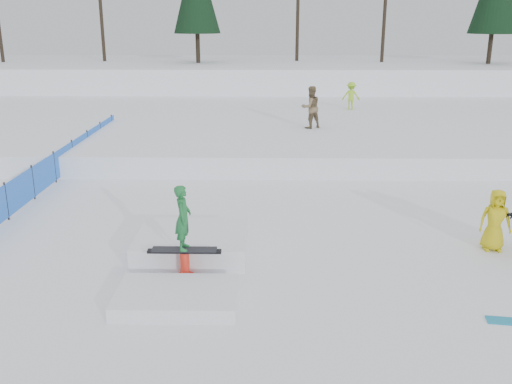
{
  "coord_description": "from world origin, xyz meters",
  "views": [
    {
      "loc": [
        0.74,
        -12.22,
        5.48
      ],
      "look_at": [
        0.5,
        2.0,
        1.1
      ],
      "focal_mm": 40.0,
      "sensor_mm": 36.0,
      "label": 1
    }
  ],
  "objects_px": {
    "walker_olive": "(311,107)",
    "spectator_yellow": "(495,220)",
    "walker_ygreen": "(351,96)",
    "jib_rail_feature": "(188,255)",
    "safety_fence": "(55,167)"
  },
  "relations": [
    {
      "from": "walker_ygreen",
      "to": "jib_rail_feature",
      "type": "height_order",
      "value": "walker_ygreen"
    },
    {
      "from": "safety_fence",
      "to": "walker_olive",
      "type": "relative_size",
      "value": 8.75
    },
    {
      "from": "walker_olive",
      "to": "spectator_yellow",
      "type": "distance_m",
      "value": 12.31
    },
    {
      "from": "walker_ygreen",
      "to": "jib_rail_feature",
      "type": "bearing_deg",
      "value": 81.76
    },
    {
      "from": "safety_fence",
      "to": "walker_ygreen",
      "type": "height_order",
      "value": "walker_ygreen"
    },
    {
      "from": "safety_fence",
      "to": "jib_rail_feature",
      "type": "distance_m",
      "value": 8.81
    },
    {
      "from": "spectator_yellow",
      "to": "jib_rail_feature",
      "type": "relative_size",
      "value": 0.35
    },
    {
      "from": "jib_rail_feature",
      "to": "walker_ygreen",
      "type": "bearing_deg",
      "value": 71.14
    },
    {
      "from": "walker_olive",
      "to": "spectator_yellow",
      "type": "relative_size",
      "value": 1.19
    },
    {
      "from": "safety_fence",
      "to": "walker_olive",
      "type": "height_order",
      "value": "walker_olive"
    },
    {
      "from": "safety_fence",
      "to": "jib_rail_feature",
      "type": "bearing_deg",
      "value": -51.37
    },
    {
      "from": "walker_ygreen",
      "to": "spectator_yellow",
      "type": "relative_size",
      "value": 0.93
    },
    {
      "from": "safety_fence",
      "to": "jib_rail_feature",
      "type": "height_order",
      "value": "jib_rail_feature"
    },
    {
      "from": "walker_ygreen",
      "to": "jib_rail_feature",
      "type": "relative_size",
      "value": 0.33
    },
    {
      "from": "walker_ygreen",
      "to": "jib_rail_feature",
      "type": "xyz_separation_m",
      "value": [
        -6.23,
        -18.23,
        -1.21
      ]
    }
  ]
}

